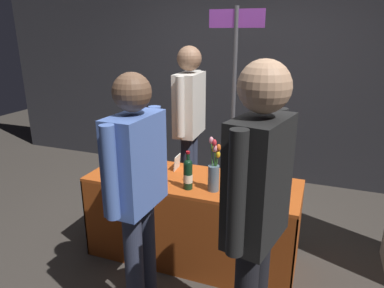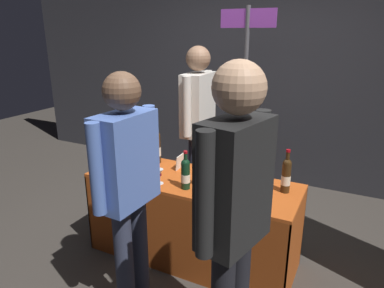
{
  "view_description": "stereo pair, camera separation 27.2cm",
  "coord_description": "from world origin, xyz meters",
  "px_view_note": "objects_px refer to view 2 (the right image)",
  "views": [
    {
      "loc": [
        0.91,
        -2.43,
        1.86
      ],
      "look_at": [
        0.0,
        0.0,
        1.02
      ],
      "focal_mm": 32.56,
      "sensor_mm": 36.0,
      "label": 1
    },
    {
      "loc": [
        1.16,
        -2.32,
        1.86
      ],
      "look_at": [
        0.0,
        0.0,
        1.02
      ],
      "focal_mm": 32.56,
      "sensor_mm": 36.0,
      "label": 2
    }
  ],
  "objects_px": {
    "booth_signpost": "(245,89)",
    "wine_glass_near_vendor": "(159,173)",
    "featured_wine_bottle": "(247,166)",
    "display_bottle_0": "(126,159)",
    "wine_glass_mid": "(251,182)",
    "taster_foreground_right": "(127,178)",
    "vendor_presenter": "(198,116)",
    "flower_vase": "(211,173)",
    "tasting_table": "(192,204)"
  },
  "relations": [
    {
      "from": "flower_vase",
      "to": "tasting_table",
      "type": "bearing_deg",
      "value": 148.33
    },
    {
      "from": "display_bottle_0",
      "to": "taster_foreground_right",
      "type": "xyz_separation_m",
      "value": [
        0.45,
        -0.57,
        0.14
      ]
    },
    {
      "from": "wine_glass_mid",
      "to": "vendor_presenter",
      "type": "distance_m",
      "value": 1.18
    },
    {
      "from": "featured_wine_bottle",
      "to": "wine_glass_mid",
      "type": "xyz_separation_m",
      "value": [
        0.09,
        -0.18,
        -0.05
      ]
    },
    {
      "from": "tasting_table",
      "to": "featured_wine_bottle",
      "type": "distance_m",
      "value": 0.57
    },
    {
      "from": "wine_glass_mid",
      "to": "wine_glass_near_vendor",
      "type": "bearing_deg",
      "value": -169.46
    },
    {
      "from": "tasting_table",
      "to": "wine_glass_near_vendor",
      "type": "distance_m",
      "value": 0.41
    },
    {
      "from": "featured_wine_bottle",
      "to": "flower_vase",
      "type": "height_order",
      "value": "flower_vase"
    },
    {
      "from": "flower_vase",
      "to": "vendor_presenter",
      "type": "bearing_deg",
      "value": 121.07
    },
    {
      "from": "wine_glass_near_vendor",
      "to": "taster_foreground_right",
      "type": "distance_m",
      "value": 0.56
    },
    {
      "from": "wine_glass_mid",
      "to": "taster_foreground_right",
      "type": "bearing_deg",
      "value": -132.65
    },
    {
      "from": "featured_wine_bottle",
      "to": "display_bottle_0",
      "type": "relative_size",
      "value": 1.11
    },
    {
      "from": "wine_glass_near_vendor",
      "to": "booth_signpost",
      "type": "distance_m",
      "value": 1.4
    },
    {
      "from": "display_bottle_0",
      "to": "wine_glass_mid",
      "type": "relative_size",
      "value": 2.37
    },
    {
      "from": "wine_glass_near_vendor",
      "to": "flower_vase",
      "type": "xyz_separation_m",
      "value": [
        0.42,
        0.05,
        0.06
      ]
    },
    {
      "from": "featured_wine_bottle",
      "to": "display_bottle_0",
      "type": "height_order",
      "value": "featured_wine_bottle"
    },
    {
      "from": "wine_glass_near_vendor",
      "to": "wine_glass_mid",
      "type": "bearing_deg",
      "value": 10.54
    },
    {
      "from": "display_bottle_0",
      "to": "flower_vase",
      "type": "height_order",
      "value": "flower_vase"
    },
    {
      "from": "tasting_table",
      "to": "vendor_presenter",
      "type": "height_order",
      "value": "vendor_presenter"
    },
    {
      "from": "display_bottle_0",
      "to": "taster_foreground_right",
      "type": "bearing_deg",
      "value": -51.67
    },
    {
      "from": "taster_foreground_right",
      "to": "featured_wine_bottle",
      "type": "bearing_deg",
      "value": -28.84
    },
    {
      "from": "display_bottle_0",
      "to": "vendor_presenter",
      "type": "xyz_separation_m",
      "value": [
        0.23,
        0.9,
        0.2
      ]
    },
    {
      "from": "wine_glass_near_vendor",
      "to": "booth_signpost",
      "type": "height_order",
      "value": "booth_signpost"
    },
    {
      "from": "booth_signpost",
      "to": "wine_glass_mid",
      "type": "bearing_deg",
      "value": -68.32
    },
    {
      "from": "taster_foreground_right",
      "to": "display_bottle_0",
      "type": "bearing_deg",
      "value": 40.93
    },
    {
      "from": "wine_glass_near_vendor",
      "to": "wine_glass_mid",
      "type": "distance_m",
      "value": 0.72
    },
    {
      "from": "flower_vase",
      "to": "booth_signpost",
      "type": "relative_size",
      "value": 0.2
    },
    {
      "from": "wine_glass_mid",
      "to": "booth_signpost",
      "type": "distance_m",
      "value": 1.33
    },
    {
      "from": "display_bottle_0",
      "to": "wine_glass_mid",
      "type": "height_order",
      "value": "display_bottle_0"
    },
    {
      "from": "display_bottle_0",
      "to": "vendor_presenter",
      "type": "distance_m",
      "value": 0.95
    },
    {
      "from": "featured_wine_bottle",
      "to": "wine_glass_near_vendor",
      "type": "distance_m",
      "value": 0.68
    },
    {
      "from": "featured_wine_bottle",
      "to": "taster_foreground_right",
      "type": "xyz_separation_m",
      "value": [
        -0.51,
        -0.83,
        0.12
      ]
    },
    {
      "from": "wine_glass_near_vendor",
      "to": "flower_vase",
      "type": "distance_m",
      "value": 0.43
    },
    {
      "from": "display_bottle_0",
      "to": "vendor_presenter",
      "type": "relative_size",
      "value": 0.18
    },
    {
      "from": "flower_vase",
      "to": "taster_foreground_right",
      "type": "bearing_deg",
      "value": -119.0
    },
    {
      "from": "tasting_table",
      "to": "vendor_presenter",
      "type": "bearing_deg",
      "value": 112.5
    },
    {
      "from": "wine_glass_near_vendor",
      "to": "flower_vase",
      "type": "relative_size",
      "value": 0.29
    },
    {
      "from": "display_bottle_0",
      "to": "wine_glass_near_vendor",
      "type": "height_order",
      "value": "display_bottle_0"
    },
    {
      "from": "wine_glass_near_vendor",
      "to": "booth_signpost",
      "type": "xyz_separation_m",
      "value": [
        0.24,
        1.28,
        0.5
      ]
    },
    {
      "from": "tasting_table",
      "to": "flower_vase",
      "type": "xyz_separation_m",
      "value": [
        0.23,
        -0.14,
        0.38
      ]
    },
    {
      "from": "featured_wine_bottle",
      "to": "display_bottle_0",
      "type": "xyz_separation_m",
      "value": [
        -0.96,
        -0.27,
        -0.02
      ]
    },
    {
      "from": "booth_signpost",
      "to": "wine_glass_near_vendor",
      "type": "bearing_deg",
      "value": -100.81
    },
    {
      "from": "vendor_presenter",
      "to": "taster_foreground_right",
      "type": "distance_m",
      "value": 1.48
    },
    {
      "from": "taster_foreground_right",
      "to": "wine_glass_mid",
      "type": "bearing_deg",
      "value": -40.05
    },
    {
      "from": "tasting_table",
      "to": "wine_glass_near_vendor",
      "type": "height_order",
      "value": "wine_glass_near_vendor"
    },
    {
      "from": "tasting_table",
      "to": "booth_signpost",
      "type": "xyz_separation_m",
      "value": [
        0.05,
        1.09,
        0.81
      ]
    },
    {
      "from": "featured_wine_bottle",
      "to": "display_bottle_0",
      "type": "distance_m",
      "value": 0.99
    },
    {
      "from": "vendor_presenter",
      "to": "booth_signpost",
      "type": "bearing_deg",
      "value": 130.42
    },
    {
      "from": "featured_wine_bottle",
      "to": "taster_foreground_right",
      "type": "relative_size",
      "value": 0.21
    },
    {
      "from": "tasting_table",
      "to": "flower_vase",
      "type": "distance_m",
      "value": 0.46
    }
  ]
}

